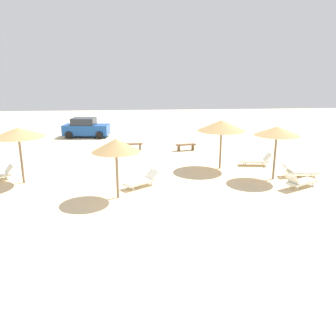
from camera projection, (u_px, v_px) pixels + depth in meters
ground_plane at (174, 216)px, 14.06m from camera, size 80.00×80.00×0.00m
parasol_0 at (277, 131)px, 18.16m from camera, size 2.42×2.42×2.91m
parasol_2 at (18, 133)px, 17.49m from camera, size 2.65×2.65×2.96m
parasol_3 at (116, 146)px, 15.41m from camera, size 2.20×2.20×2.81m
parasol_4 at (221, 126)px, 20.25m from camera, size 2.87×2.87×2.94m
lounger_0 at (300, 181)px, 17.40m from camera, size 1.93×1.41×0.80m
lounger_3 at (142, 181)px, 17.56m from camera, size 1.89×1.63×0.74m
lounger_4 at (257, 160)px, 21.53m from camera, size 1.91×0.82×0.79m
lounger_5 at (300, 171)px, 19.19m from camera, size 1.97×0.89×0.66m
bench_0 at (133, 145)px, 25.80m from camera, size 1.52×0.47×0.49m
bench_1 at (186, 146)px, 25.57m from camera, size 1.54×0.62×0.49m
parked_car at (86, 128)px, 30.69m from camera, size 4.19×2.40×1.72m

